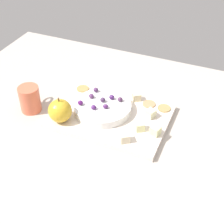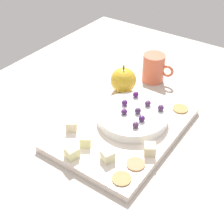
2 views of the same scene
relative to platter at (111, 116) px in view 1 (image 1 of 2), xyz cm
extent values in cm
cube|color=#B6ACA0|center=(-3.27, 3.60, -3.39)|extent=(132.72, 97.11, 4.86)
cube|color=silver|center=(0.00, 0.00, 0.00)|extent=(37.22, 26.70, 1.92)
cylinder|color=white|center=(3.26, -0.70, 2.26)|extent=(18.92, 18.92, 2.59)
sphere|color=gold|center=(13.58, 8.92, 4.73)|extent=(7.53, 7.53, 7.53)
cylinder|color=brown|center=(13.58, 8.92, 9.09)|extent=(0.50, 0.50, 1.20)
cube|color=beige|center=(-16.20, 3.61, 2.31)|extent=(3.36, 3.36, 2.70)
cube|color=beige|center=(-12.29, -3.82, 2.31)|extent=(3.55, 3.55, 2.70)
cube|color=beige|center=(-11.17, 4.00, 2.31)|extent=(3.76, 3.76, 2.70)
cube|color=beige|center=(-4.99, -10.66, 2.31)|extent=(3.76, 3.76, 2.70)
cube|color=beige|center=(-8.74, 10.08, 2.31)|extent=(3.76, 3.76, 2.70)
cylinder|color=tan|center=(15.01, -9.22, 1.16)|extent=(4.36, 4.36, 0.40)
cylinder|color=tan|center=(-15.28, -9.58, 1.16)|extent=(4.36, 4.36, 0.40)
cylinder|color=tan|center=(-9.91, -9.85, 1.16)|extent=(4.36, 4.36, 0.40)
ellipsoid|color=#521862|center=(9.81, 2.33, 4.37)|extent=(1.73, 1.56, 1.62)
ellipsoid|color=#441E5C|center=(1.59, -4.49, 4.35)|extent=(1.73, 1.56, 1.60)
ellipsoid|color=#562E5C|center=(8.16, -2.49, 4.32)|extent=(1.73, 1.56, 1.53)
ellipsoid|color=#4B2061|center=(4.82, 2.77, 4.33)|extent=(1.73, 1.56, 1.55)
ellipsoid|color=#4C2B4C|center=(-1.40, -4.50, 4.31)|extent=(1.73, 1.56, 1.50)
ellipsoid|color=#4B2159|center=(1.53, 0.77, 4.28)|extent=(1.73, 1.56, 1.44)
ellipsoid|color=#442B4F|center=(3.77, -2.00, 4.37)|extent=(1.73, 1.56, 1.63)
ellipsoid|color=#4E2B59|center=(8.31, -6.31, 4.37)|extent=(1.73, 1.56, 1.63)
cylinder|color=#DA6748|center=(26.95, 6.11, 3.56)|extent=(6.93, 6.93, 9.04)
torus|color=#DA6748|center=(27.63, 1.50, 3.56)|extent=(1.38, 4.07, 4.00)
camera|label=1|loc=(-32.99, 77.04, 69.36)|focal=52.93mm
camera|label=2|loc=(-54.17, -34.08, 54.71)|focal=51.26mm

